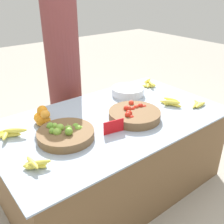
{
  "coord_description": "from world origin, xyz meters",
  "views": [
    {
      "loc": [
        -1.08,
        -1.38,
        1.58
      ],
      "look_at": [
        0.0,
        0.0,
        0.7
      ],
      "focal_mm": 42.0,
      "sensor_mm": 36.0,
      "label": 1
    }
  ],
  "objects": [
    {
      "name": "banana_bunch_front_right",
      "position": [
        -0.7,
        -0.21,
        0.68
      ],
      "size": [
        0.15,
        0.14,
        0.05
      ],
      "color": "#EFDB4C",
      "rests_on": "market_table"
    },
    {
      "name": "lime_bowl",
      "position": [
        -0.41,
        -0.03,
        0.68
      ],
      "size": [
        0.37,
        0.37,
        0.1
      ],
      "color": "brown",
      "rests_on": "market_table"
    },
    {
      "name": "orange_pile",
      "position": [
        -0.45,
        0.24,
        0.71
      ],
      "size": [
        0.11,
        0.14,
        0.13
      ],
      "color": "orange",
      "rests_on": "market_table"
    },
    {
      "name": "market_table",
      "position": [
        0.0,
        0.0,
        0.33
      ],
      "size": [
        1.75,
        1.02,
        0.65
      ],
      "color": "brown",
      "rests_on": "ground_plane"
    },
    {
      "name": "banana_bunch_middle_right",
      "position": [
        0.53,
        -0.12,
        0.68
      ],
      "size": [
        0.15,
        0.2,
        0.05
      ],
      "color": "#EFDB4C",
      "rests_on": "market_table"
    },
    {
      "name": "metal_bowl",
      "position": [
        0.39,
        0.27,
        0.69
      ],
      "size": [
        0.29,
        0.29,
        0.07
      ],
      "color": "silver",
      "rests_on": "market_table"
    },
    {
      "name": "vendor_person",
      "position": [
        0.05,
        0.81,
        0.79
      ],
      "size": [
        0.32,
        0.32,
        1.71
      ],
      "color": "brown",
      "rests_on": "ground_plane"
    },
    {
      "name": "ground_plane",
      "position": [
        0.0,
        0.0,
        0.0
      ],
      "size": [
        12.0,
        12.0,
        0.0
      ],
      "primitive_type": "plane",
      "color": "#ADA599"
    },
    {
      "name": "banana_bunch_back_center",
      "position": [
        0.7,
        -0.27,
        0.67
      ],
      "size": [
        0.17,
        0.12,
        0.03
      ],
      "color": "#EFDB4C",
      "rests_on": "market_table"
    },
    {
      "name": "tomato_basket",
      "position": [
        0.13,
        -0.11,
        0.69
      ],
      "size": [
        0.39,
        0.39,
        0.09
      ],
      "color": "brown",
      "rests_on": "market_table"
    },
    {
      "name": "banana_bunch_middle_left",
      "position": [
        -0.7,
        0.21,
        0.68
      ],
      "size": [
        0.19,
        0.17,
        0.06
      ],
      "color": "#EFDB4C",
      "rests_on": "market_table"
    },
    {
      "name": "banana_bunch_front_center",
      "position": [
        0.71,
        0.31,
        0.68
      ],
      "size": [
        0.18,
        0.18,
        0.06
      ],
      "color": "#EFDB4C",
      "rests_on": "market_table"
    },
    {
      "name": "price_sign",
      "position": [
        -0.13,
        -0.18,
        0.7
      ],
      "size": [
        0.15,
        0.04,
        0.1
      ],
      "rotation": [
        0.0,
        0.0,
        -0.19
      ],
      "color": "red",
      "rests_on": "market_table"
    }
  ]
}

